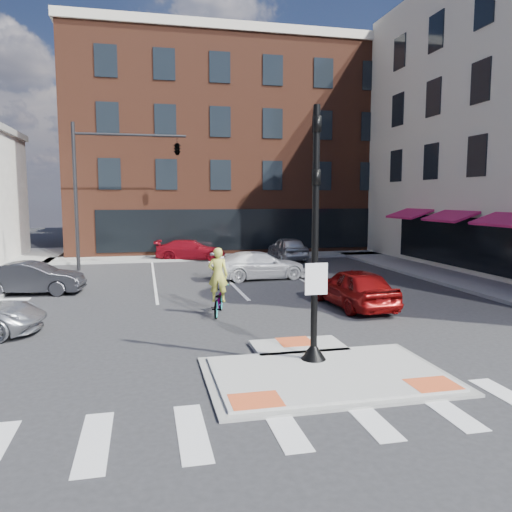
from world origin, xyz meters
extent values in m
plane|color=#28282B|center=(0.00, 0.00, 0.00)|extent=(120.00, 120.00, 0.00)
cube|color=gray|center=(0.00, -0.50, 0.03)|extent=(5.40, 3.60, 0.06)
cube|color=#A8A8A3|center=(0.00, -0.50, 0.06)|extent=(5.00, 3.20, 0.12)
cube|color=#A8A8A3|center=(0.00, 1.60, 0.06)|extent=(2.40, 1.40, 0.12)
cube|color=#E85629|center=(-1.90, -1.70, 0.12)|extent=(1.00, 0.80, 0.01)
cube|color=#E85629|center=(1.90, -1.70, 0.12)|extent=(1.00, 0.80, 0.01)
cube|color=#E85629|center=(0.00, 1.90, 0.12)|extent=(0.90, 0.90, 0.01)
cube|color=gray|center=(-11.00, 20.00, 0.07)|extent=(3.00, 20.00, 0.15)
cube|color=gray|center=(10.80, 10.00, 0.07)|extent=(3.00, 24.00, 0.15)
cube|color=gray|center=(3.00, 22.00, 0.07)|extent=(26.00, 3.00, 0.15)
cube|color=#54291A|center=(3.00, 32.00, 7.50)|extent=(24.00, 18.00, 15.00)
cube|color=beige|center=(3.00, 32.00, 15.20)|extent=(24.40, 18.40, 0.60)
cube|color=black|center=(3.00, 23.00, 1.80)|extent=(20.00, 0.12, 2.80)
cube|color=black|center=(12.00, 10.00, 1.70)|extent=(0.12, 16.00, 2.60)
cube|color=#C11958|center=(11.30, 10.00, 3.05)|extent=(1.46, 3.00, 0.58)
cube|color=#C11958|center=(11.30, 16.00, 3.05)|extent=(1.46, 3.00, 0.58)
cube|color=slate|center=(-4.00, 52.00, 5.00)|extent=(10.00, 12.00, 10.00)
cube|color=brown|center=(9.00, 54.00, 6.00)|extent=(12.00, 12.00, 12.00)
cone|color=black|center=(0.00, 0.40, 0.34)|extent=(0.60, 0.60, 0.45)
cylinder|color=black|center=(0.00, 0.40, 3.20)|extent=(0.16, 0.16, 5.80)
cube|color=white|center=(0.00, 0.28, 2.10)|extent=(0.55, 0.04, 0.75)
imported|color=black|center=(0.00, 0.40, 5.30)|extent=(0.18, 0.22, 1.10)
imported|color=black|center=(0.00, 0.40, 4.10)|extent=(0.18, 0.22, 1.10)
cylinder|color=black|center=(-7.50, 18.00, 4.00)|extent=(0.20, 0.20, 8.00)
cylinder|color=black|center=(-4.50, 18.00, 7.40)|extent=(6.00, 0.14, 0.14)
imported|color=black|center=(-2.00, 18.00, 6.80)|extent=(0.48, 2.24, 0.90)
imported|color=maroon|center=(3.50, 6.00, 0.73)|extent=(2.02, 4.40, 1.46)
imported|color=white|center=(1.59, 13.00, 0.68)|extent=(4.83, 2.35, 1.35)
imported|color=#25262A|center=(-8.50, 11.29, 0.67)|extent=(4.22, 1.93, 1.34)
imported|color=#B9BDC1|center=(5.05, 20.00, 0.75)|extent=(1.82, 4.41, 1.50)
imported|color=maroon|center=(-1.05, 21.22, 0.65)|extent=(4.72, 2.58, 1.30)
imported|color=#3F3F44|center=(-1.50, 5.98, 0.49)|extent=(1.12, 1.96, 0.98)
imported|color=gold|center=(-1.50, 5.98, 1.38)|extent=(0.78, 0.61, 1.87)
camera|label=1|loc=(-3.91, -10.67, 4.00)|focal=35.00mm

